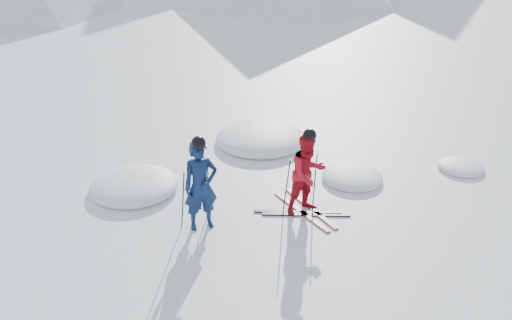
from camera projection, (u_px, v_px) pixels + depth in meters
ground at (345, 197)px, 11.07m from camera, size 160.00×160.00×0.00m
skier_blue at (201, 186)px, 9.70m from camera, size 0.69×0.51×1.72m
skier_red at (308, 174)px, 10.23m from camera, size 0.79×0.62×1.62m
pole_blue_left at (183, 201)px, 9.80m from camera, size 0.12×0.08×1.15m
pole_blue_right at (208, 191)px, 10.14m from camera, size 0.12×0.07×1.15m
pole_red_left at (287, 185)px, 10.40m from camera, size 0.11×0.09×1.08m
pole_red_right at (315, 179)px, 10.60m from camera, size 0.11×0.08×1.08m
ski_worn_left at (301, 212)px, 10.53m from camera, size 0.13×1.70×0.03m
ski_worn_right at (311, 208)px, 10.64m from camera, size 0.17×1.70×0.03m
ski_loose_a at (298, 212)px, 10.50m from camera, size 1.45×1.05×0.03m
ski_loose_b at (306, 215)px, 10.43m from camera, size 1.48×1.00×0.03m
snow_lumps at (246, 160)px, 12.60m from camera, size 8.05×5.21×0.49m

